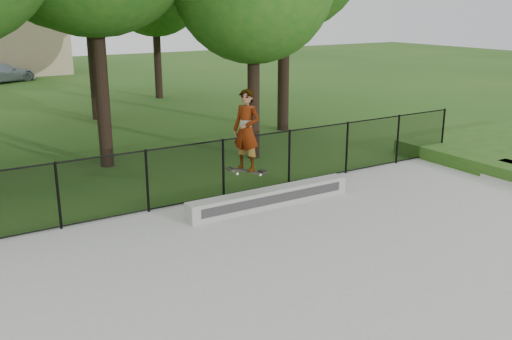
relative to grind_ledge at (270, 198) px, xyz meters
The scene contains 6 objects.
ground 4.75m from the grind_ledge, 97.45° to the right, with size 100.00×100.00×0.00m, color #265317.
concrete_slab 4.75m from the grind_ledge, 97.45° to the right, with size 14.00×12.00×0.06m, color #A9AAA4.
grind_ledge is the anchor object (origin of this frame).
car_c 28.39m from the grind_ledge, 93.34° to the left, with size 1.76×3.97×1.25m, color #9FACB5.
skater_airborne 1.93m from the grind_ledge, 165.01° to the right, with size 0.81×0.78×2.02m.
chainlink_fence 1.45m from the grind_ledge, 117.14° to the left, with size 16.06×0.06×1.50m.
Camera 1 is at (-6.50, -6.05, 4.70)m, focal length 40.00 mm.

